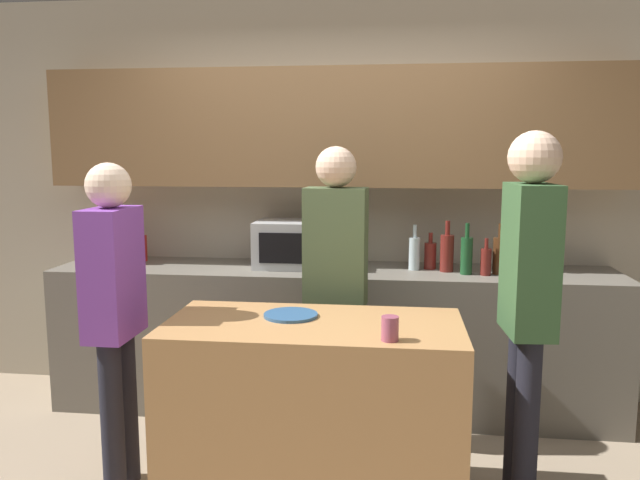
{
  "coord_description": "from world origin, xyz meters",
  "views": [
    {
      "loc": [
        0.39,
        -2.53,
        1.69
      ],
      "look_at": [
        0.02,
        0.51,
        1.24
      ],
      "focal_mm": 35.0,
      "sensor_mm": 36.0,
      "label": 1
    }
  ],
  "objects_px": {
    "bottle_0": "(414,253)",
    "bottle_1": "(430,255)",
    "toaster": "(124,249)",
    "cup_0": "(390,329)",
    "bottle_2": "(447,252)",
    "microwave": "(296,244)",
    "person_left": "(336,271)",
    "potted_plant": "(529,240)",
    "bottle_5": "(500,255)",
    "bottle_3": "(467,255)",
    "bottle_4": "(486,261)",
    "plate_on_island": "(291,315)",
    "person_center": "(114,301)",
    "person_right": "(528,288)"
  },
  "relations": [
    {
      "from": "bottle_4",
      "to": "bottle_5",
      "type": "bearing_deg",
      "value": 28.47
    },
    {
      "from": "bottle_3",
      "to": "person_left",
      "type": "relative_size",
      "value": 0.19
    },
    {
      "from": "plate_on_island",
      "to": "person_center",
      "type": "relative_size",
      "value": 0.16
    },
    {
      "from": "microwave",
      "to": "bottle_1",
      "type": "height_order",
      "value": "microwave"
    },
    {
      "from": "plate_on_island",
      "to": "person_right",
      "type": "height_order",
      "value": "person_right"
    },
    {
      "from": "potted_plant",
      "to": "bottle_4",
      "type": "relative_size",
      "value": 1.73
    },
    {
      "from": "bottle_0",
      "to": "person_right",
      "type": "relative_size",
      "value": 0.16
    },
    {
      "from": "bottle_4",
      "to": "person_left",
      "type": "distance_m",
      "value": 0.98
    },
    {
      "from": "bottle_0",
      "to": "bottle_1",
      "type": "xyz_separation_m",
      "value": [
        0.1,
        0.05,
        -0.02
      ]
    },
    {
      "from": "bottle_5",
      "to": "bottle_1",
      "type": "bearing_deg",
      "value": 163.99
    },
    {
      "from": "toaster",
      "to": "microwave",
      "type": "bearing_deg",
      "value": -0.08
    },
    {
      "from": "bottle_3",
      "to": "plate_on_island",
      "type": "distance_m",
      "value": 1.35
    },
    {
      "from": "bottle_2",
      "to": "person_center",
      "type": "height_order",
      "value": "person_center"
    },
    {
      "from": "bottle_3",
      "to": "bottle_2",
      "type": "bearing_deg",
      "value": 146.52
    },
    {
      "from": "toaster",
      "to": "bottle_1",
      "type": "relative_size",
      "value": 1.11
    },
    {
      "from": "microwave",
      "to": "potted_plant",
      "type": "relative_size",
      "value": 1.32
    },
    {
      "from": "bottle_1",
      "to": "person_center",
      "type": "bearing_deg",
      "value": -142.43
    },
    {
      "from": "microwave",
      "to": "toaster",
      "type": "height_order",
      "value": "microwave"
    },
    {
      "from": "potted_plant",
      "to": "bottle_5",
      "type": "relative_size",
      "value": 1.26
    },
    {
      "from": "cup_0",
      "to": "bottle_2",
      "type": "bearing_deg",
      "value": 76.09
    },
    {
      "from": "potted_plant",
      "to": "bottle_1",
      "type": "height_order",
      "value": "potted_plant"
    },
    {
      "from": "bottle_2",
      "to": "bottle_5",
      "type": "xyz_separation_m",
      "value": [
        0.32,
        -0.04,
        -0.0
      ]
    },
    {
      "from": "plate_on_island",
      "to": "cup_0",
      "type": "xyz_separation_m",
      "value": [
        0.48,
        -0.32,
        0.04
      ]
    },
    {
      "from": "microwave",
      "to": "bottle_3",
      "type": "relative_size",
      "value": 1.64
    },
    {
      "from": "potted_plant",
      "to": "toaster",
      "type": "bearing_deg",
      "value": 180.0
    },
    {
      "from": "microwave",
      "to": "person_left",
      "type": "bearing_deg",
      "value": -61.73
    },
    {
      "from": "potted_plant",
      "to": "cup_0",
      "type": "relative_size",
      "value": 3.78
    },
    {
      "from": "microwave",
      "to": "cup_0",
      "type": "xyz_separation_m",
      "value": [
        0.62,
        -1.43,
        -0.13
      ]
    },
    {
      "from": "bottle_1",
      "to": "bottle_3",
      "type": "relative_size",
      "value": 0.74
    },
    {
      "from": "bottle_1",
      "to": "bottle_4",
      "type": "xyz_separation_m",
      "value": [
        0.33,
        -0.17,
        -0.0
      ]
    },
    {
      "from": "bottle_1",
      "to": "cup_0",
      "type": "xyz_separation_m",
      "value": [
        -0.24,
        -1.45,
        -0.07
      ]
    },
    {
      "from": "bottle_0",
      "to": "bottle_2",
      "type": "xyz_separation_m",
      "value": [
        0.2,
        -0.03,
        0.01
      ]
    },
    {
      "from": "bottle_5",
      "to": "person_right",
      "type": "relative_size",
      "value": 0.18
    },
    {
      "from": "plate_on_island",
      "to": "cup_0",
      "type": "bearing_deg",
      "value": -34.3
    },
    {
      "from": "toaster",
      "to": "bottle_5",
      "type": "bearing_deg",
      "value": -2.26
    },
    {
      "from": "toaster",
      "to": "bottle_2",
      "type": "height_order",
      "value": "bottle_2"
    },
    {
      "from": "bottle_2",
      "to": "person_center",
      "type": "distance_m",
      "value": 2.01
    },
    {
      "from": "bottle_3",
      "to": "person_right",
      "type": "relative_size",
      "value": 0.18
    },
    {
      "from": "microwave",
      "to": "bottle_3",
      "type": "bearing_deg",
      "value": -6.76
    },
    {
      "from": "person_right",
      "to": "bottle_0",
      "type": "bearing_deg",
      "value": 19.83
    },
    {
      "from": "bottle_0",
      "to": "bottle_5",
      "type": "relative_size",
      "value": 0.92
    },
    {
      "from": "plate_on_island",
      "to": "person_right",
      "type": "xyz_separation_m",
      "value": [
        1.09,
        -0.02,
        0.17
      ]
    },
    {
      "from": "bottle_5",
      "to": "plate_on_island",
      "type": "xyz_separation_m",
      "value": [
        -1.13,
        -1.01,
        -0.15
      ]
    },
    {
      "from": "bottle_3",
      "to": "bottle_4",
      "type": "height_order",
      "value": "bottle_3"
    },
    {
      "from": "person_left",
      "to": "bottle_1",
      "type": "bearing_deg",
      "value": -127.97
    },
    {
      "from": "cup_0",
      "to": "potted_plant",
      "type": "bearing_deg",
      "value": 59.4
    },
    {
      "from": "bottle_0",
      "to": "person_center",
      "type": "xyz_separation_m",
      "value": [
        -1.47,
        -1.16,
        -0.07
      ]
    },
    {
      "from": "bottle_0",
      "to": "bottle_2",
      "type": "height_order",
      "value": "bottle_2"
    },
    {
      "from": "microwave",
      "to": "toaster",
      "type": "bearing_deg",
      "value": 179.92
    },
    {
      "from": "bottle_3",
      "to": "cup_0",
      "type": "xyz_separation_m",
      "value": [
        -0.45,
        -1.3,
        -0.1
      ]
    }
  ]
}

